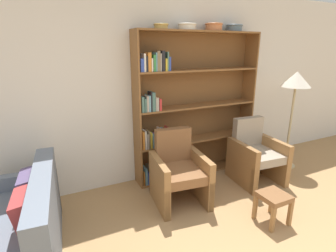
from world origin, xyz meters
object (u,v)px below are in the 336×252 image
Objects in this scene: bowl_sage at (234,28)px; armchair_cushioned at (255,154)px; armchair_leather at (179,172)px; floor_lamp at (296,84)px; bowl_terracotta at (214,27)px; couch at (16,235)px; bookshelf at (187,110)px; bowl_slate at (187,26)px; bowl_brass at (161,26)px; footstool at (274,200)px.

bowl_sage is 1.92m from armchair_cushioned.
floor_lamp is at bearing -168.98° from armchair_leather.
armchair_cushioned is at bearing -54.92° from bowl_terracotta.
bowl_sage is 3.74m from couch.
floor_lamp reaches higher than armchair_leather.
bookshelf is 8.39× the size of bowl_terracotta.
floor_lamp is (2.15, 0.14, 0.98)m from armchair_leather.
bowl_slate is 1.97m from floor_lamp.
bowl_brass reaches higher than floor_lamp.
bowl_terracotta is 3.45m from couch.
couch is 0.97× the size of floor_lamp.
bowl_terracotta is 0.17× the size of couch.
armchair_leather is at bearing -94.20° from bowl_brass.
bowl_sage is at bearing 71.80° from footstool.
bowl_terracotta is (0.83, -0.00, 0.02)m from bowl_brass.
bowl_slate is at bearing -30.08° from armchair_cushioned.
armchair_leather is 0.58× the size of floor_lamp.
footstool is (0.32, -1.49, -1.94)m from bowl_slate.
armchair_leather is at bearing 130.47° from footstool.
bowl_sage is (1.20, 0.00, 0.02)m from bowl_brass.
footstool is at bearing -64.70° from bowl_brass.
floor_lamp is 4.39× the size of footstool.
bowl_sage is 0.28× the size of armchair_leather.
bowl_brass is 0.21× the size of armchair_leather.
bowl_sage is 0.28× the size of armchair_cushioned.
bookshelf is 10.95× the size of bowl_brass.
bowl_sage is (0.81, 0.00, 0.01)m from bowl_slate.
bowl_sage is 0.17× the size of couch.
bookshelf is 2.35× the size of armchair_leather.
armchair_cushioned is 2.56× the size of footstool.
armchair_leather is (-0.88, -0.61, -1.82)m from bowl_terracotta.
floor_lamp is at bearing -16.55° from bookshelf.
bookshelf is 2.60m from couch.
bowl_slate reaches higher than bookshelf.
bookshelf reaches higher than armchair_leather.
armchair_cushioned reaches higher than couch.
armchair_leather is at bearing -76.57° from couch.
footstool is (0.75, -0.88, -0.12)m from armchair_leather.
bowl_terracotta is at bearing -3.51° from bookshelf.
armchair_cushioned is (1.26, -0.61, -1.80)m from bowl_brass.
bookshelf is at bearing -63.67° from couch.
bowl_slate is 1.00× the size of bowl_sage.
bowl_sage reaches higher than footstool.
footstool is at bearing -143.95° from floor_lamp.
bowl_terracotta is 0.37m from bowl_sage.
bookshelf is at bearing -119.30° from armchair_leather.
armchair_leather is (-0.43, -0.61, -1.81)m from bowl_slate.
bowl_terracotta reaches higher than footstool.
floor_lamp is at bearing 36.05° from footstool.
bowl_sage is at bearing 0.00° from bowl_brass.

